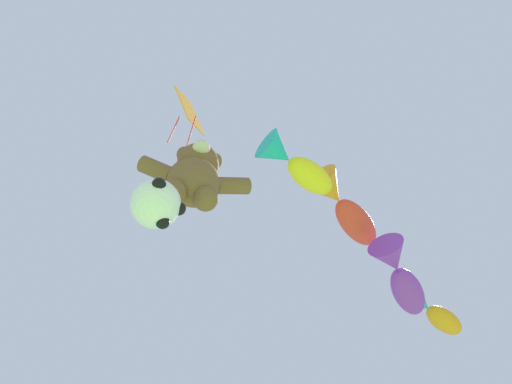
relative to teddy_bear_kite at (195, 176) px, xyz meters
The scene contains 7 objects.
teddy_bear_kite is the anchor object (origin of this frame).
soccer_ball_kite 1.46m from the teddy_bear_kite, behind, with size 0.86×0.85×0.79m.
fish_kite_goldfin 2.98m from the teddy_bear_kite, ahead, with size 1.94×1.39×0.77m.
fish_kite_crimson 4.42m from the teddy_bear_kite, 17.96° to the left, with size 2.16×1.96×0.85m.
fish_kite_violet 5.63m from the teddy_bear_kite, 23.04° to the left, with size 1.90×2.06×0.84m.
fish_kite_tangerine 7.63m from the teddy_bear_kite, 27.66° to the left, with size 1.87×1.34×0.71m.
diamond_kite 4.50m from the teddy_bear_kite, 147.48° to the left, with size 1.01×1.15×3.41m.
Camera 1 is at (0.92, 3.12, 1.17)m, focal length 40.00 mm.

